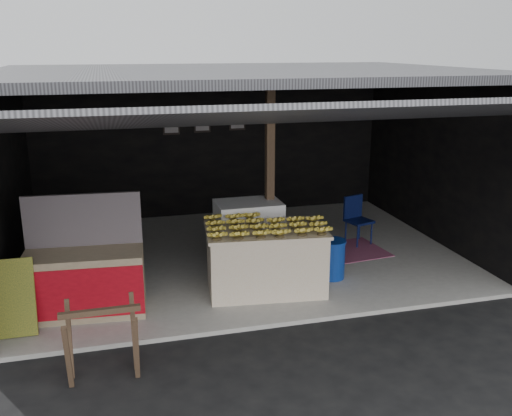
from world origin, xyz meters
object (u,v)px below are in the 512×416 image
object	(u,v)px
white_crate	(249,236)
water_barrel	(332,260)
neighbor_stall	(85,280)
sawhorse	(102,335)
banana_table	(266,259)
plastic_chair	(356,216)

from	to	relation	value
white_crate	water_barrel	world-z (taller)	white_crate
neighbor_stall	sawhorse	distance (m)	1.53
water_barrel	banana_table	bearing A→B (deg)	-171.50
banana_table	plastic_chair	bearing A→B (deg)	42.93
neighbor_stall	white_crate	bearing A→B (deg)	25.48
white_crate	plastic_chair	distance (m)	2.20
banana_table	neighbor_stall	xyz separation A→B (m)	(-2.40, -0.11, 0.00)
white_crate	neighbor_stall	xyz separation A→B (m)	(-2.36, -0.90, -0.08)
sawhorse	plastic_chair	bearing A→B (deg)	35.90
sawhorse	water_barrel	xyz separation A→B (m)	(3.27, 1.79, -0.17)
water_barrel	plastic_chair	world-z (taller)	plastic_chair
banana_table	water_barrel	size ratio (longest dim) A/B	3.15
neighbor_stall	plastic_chair	world-z (taller)	neighbor_stall
banana_table	neighbor_stall	bearing A→B (deg)	-170.77
white_crate	banana_table	bearing A→B (deg)	-87.43
sawhorse	neighbor_stall	bearing A→B (deg)	96.79
banana_table	sawhorse	bearing A→B (deg)	-136.96
white_crate	water_barrel	size ratio (longest dim) A/B	1.94
banana_table	neighbor_stall	distance (m)	2.40
water_barrel	plastic_chair	xyz separation A→B (m)	(0.98, 1.34, 0.21)
white_crate	sawhorse	bearing A→B (deg)	-132.44
sawhorse	banana_table	bearing A→B (deg)	35.95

